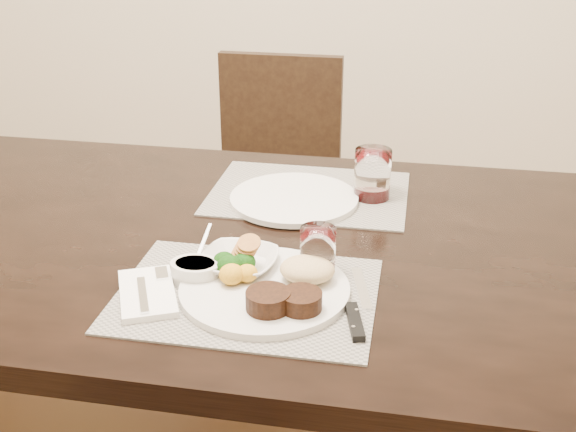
% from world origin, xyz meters
% --- Properties ---
extents(dining_table, '(2.00, 1.00, 0.75)m').
position_xyz_m(dining_table, '(0.00, 0.00, 0.67)').
color(dining_table, black).
rests_on(dining_table, ground).
extents(chair_far, '(0.42, 0.42, 0.90)m').
position_xyz_m(chair_far, '(0.00, 0.93, 0.50)').
color(chair_far, black).
rests_on(chair_far, ground).
extents(placemat_near, '(0.46, 0.34, 0.00)m').
position_xyz_m(placemat_near, '(0.19, -0.23, 0.75)').
color(placemat_near, gray).
rests_on(placemat_near, dining_table).
extents(placemat_far, '(0.46, 0.34, 0.00)m').
position_xyz_m(placemat_far, '(0.22, 0.24, 0.75)').
color(placemat_far, gray).
rests_on(placemat_far, dining_table).
extents(dinner_plate, '(0.31, 0.31, 0.05)m').
position_xyz_m(dinner_plate, '(0.23, -0.22, 0.77)').
color(dinner_plate, silver).
rests_on(dinner_plate, placemat_near).
extents(napkin_fork, '(0.16, 0.19, 0.02)m').
position_xyz_m(napkin_fork, '(0.02, -0.27, 0.76)').
color(napkin_fork, white).
rests_on(napkin_fork, placemat_near).
extents(steak_knife, '(0.05, 0.25, 0.01)m').
position_xyz_m(steak_knife, '(0.39, -0.27, 0.76)').
color(steak_knife, silver).
rests_on(steak_knife, placemat_near).
extents(cracker_bowl, '(0.15, 0.15, 0.06)m').
position_xyz_m(cracker_bowl, '(0.16, -0.15, 0.77)').
color(cracker_bowl, silver).
rests_on(cracker_bowl, placemat_near).
extents(sauce_ramekin, '(0.09, 0.14, 0.07)m').
position_xyz_m(sauce_ramekin, '(0.08, -0.20, 0.77)').
color(sauce_ramekin, silver).
rests_on(sauce_ramekin, placemat_near).
extents(wine_glass_near, '(0.07, 0.07, 0.09)m').
position_xyz_m(wine_glass_near, '(0.30, -0.13, 0.79)').
color(wine_glass_near, white).
rests_on(wine_glass_near, placemat_near).
extents(far_plate, '(0.29, 0.29, 0.01)m').
position_xyz_m(far_plate, '(0.20, 0.19, 0.76)').
color(far_plate, silver).
rests_on(far_plate, placemat_far).
extents(wine_glass_far, '(0.08, 0.08, 0.12)m').
position_xyz_m(wine_glass_far, '(0.37, 0.24, 0.81)').
color(wine_glass_far, white).
rests_on(wine_glass_far, placemat_far).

